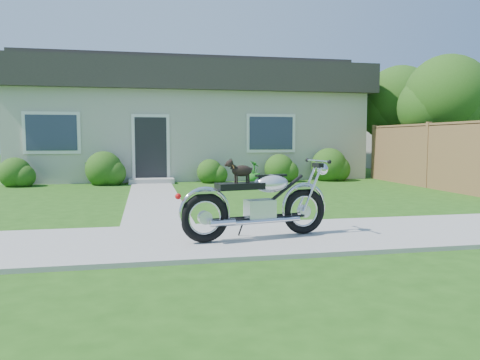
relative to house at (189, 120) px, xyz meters
name	(u,v)px	position (x,y,z in m)	size (l,w,h in m)	color
ground	(267,238)	(0.00, -11.99, -2.16)	(80.00, 80.00, 0.00)	#235114
sidewalk	(267,237)	(0.00, -11.99, -2.14)	(24.00, 2.20, 0.04)	#9E9B93
walkway	(154,197)	(-1.50, -6.99, -2.14)	(1.20, 8.00, 0.03)	#9E9B93
house	(189,120)	(0.00, 0.00, 0.00)	(12.60, 7.03, 4.50)	beige
fence	(428,155)	(6.30, -6.24, -1.22)	(0.12, 6.62, 1.90)	#976744
tree_near	(452,101)	(7.78, -5.18, 0.43)	(2.69, 2.64, 4.05)	#3D2B1C
tree_far	(404,105)	(8.03, -1.95, 0.54)	(2.77, 2.74, 4.20)	#3D2B1C
shrub_row	(208,169)	(0.30, -3.49, -1.71)	(10.95, 1.20, 1.20)	#274F15
potted_plant_left	(96,174)	(-3.19, -3.44, -1.81)	(0.62, 0.54, 0.69)	#205B18
potted_plant_right	(254,171)	(1.83, -3.44, -1.81)	(0.39, 0.39, 0.70)	#20711F
motorcycle_with_dog	(260,203)	(-0.14, -12.14, -1.62)	(2.21, 0.74, 1.09)	black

